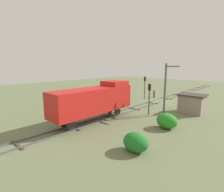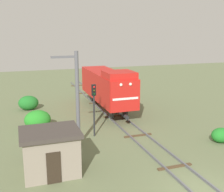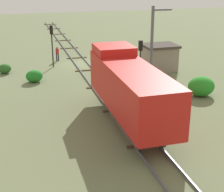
{
  "view_description": "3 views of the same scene",
  "coord_description": "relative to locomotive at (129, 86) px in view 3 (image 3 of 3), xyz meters",
  "views": [
    {
      "loc": [
        -15.59,
        30.74,
        6.9
      ],
      "look_at": [
        0.53,
        13.11,
        2.61
      ],
      "focal_mm": 28.0,
      "sensor_mm": 36.0,
      "label": 1
    },
    {
      "loc": [
        -9.05,
        -11.31,
        8.48
      ],
      "look_at": [
        -0.04,
        15.15,
        1.96
      ],
      "focal_mm": 45.0,
      "sensor_mm": 36.0,
      "label": 2
    },
    {
      "loc": [
        7.05,
        37.32,
        9.96
      ],
      "look_at": [
        0.68,
        15.06,
        1.49
      ],
      "focal_mm": 55.0,
      "sensor_mm": 36.0,
      "label": 3
    }
  ],
  "objects": [
    {
      "name": "locomotive",
      "position": [
        0.0,
        0.0,
        0.0
      ],
      "size": [
        2.9,
        11.6,
        4.6
      ],
      "color": "red",
      "rests_on": "railway_track"
    },
    {
      "name": "ground_plane",
      "position": [
        0.0,
        -16.85,
        -2.77
      ],
      "size": [
        103.37,
        103.37,
        0.0
      ],
      "primitive_type": "plane",
      "color": "#66704C"
    },
    {
      "name": "railway_track",
      "position": [
        0.0,
        -16.85,
        -2.7
      ],
      "size": [
        2.4,
        68.91,
        0.16
      ],
      "color": "#595960",
      "rests_on": "ground"
    },
    {
      "name": "catenary_mast",
      "position": [
        -5.07,
        -8.42,
        1.01
      ],
      "size": [
        1.94,
        0.28,
        7.09
      ],
      "color": "#595960",
      "rests_on": "ground"
    },
    {
      "name": "relay_hut",
      "position": [
        -7.5,
        -12.13,
        -1.38
      ],
      "size": [
        3.5,
        2.9,
        2.74
      ],
      "color": "gray",
      "rests_on": "ground"
    },
    {
      "name": "traffic_signal_near",
      "position": [
        3.2,
        -16.48,
        0.36
      ],
      "size": [
        0.32,
        0.34,
        4.53
      ],
      "color": "#262628",
      "rests_on": "ground"
    },
    {
      "name": "bush_far",
      "position": [
        5.58,
        -11.49,
        -2.2
      ],
      "size": [
        1.58,
        1.29,
        1.15
      ],
      "primitive_type": "ellipsoid",
      "color": "#217A26",
      "rests_on": "ground"
    },
    {
      "name": "bush_back",
      "position": [
        -7.66,
        -3.7,
        -1.94
      ],
      "size": [
        2.3,
        1.88,
        1.67
      ],
      "primitive_type": "ellipsoid",
      "color": "#288926",
      "rests_on": "ground"
    },
    {
      "name": "bush_mid",
      "position": [
        8.32,
        -15.31,
        -2.28
      ],
      "size": [
        1.35,
        1.1,
        0.98
      ],
      "primitive_type": "ellipsoid",
      "color": "#2C6026",
      "rests_on": "ground"
    },
    {
      "name": "worker_near_track",
      "position": [
        2.4,
        -18.98,
        -1.78
      ],
      "size": [
        0.38,
        0.38,
        1.7
      ],
      "rotation": [
        0.0,
        0.0,
        5.3
      ],
      "color": "#262B38",
      "rests_on": "ground"
    },
    {
      "name": "traffic_signal_mid",
      "position": [
        -3.4,
        -7.06,
        0.23
      ],
      "size": [
        0.32,
        0.34,
        4.33
      ],
      "color": "#262628",
      "rests_on": "ground"
    }
  ]
}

